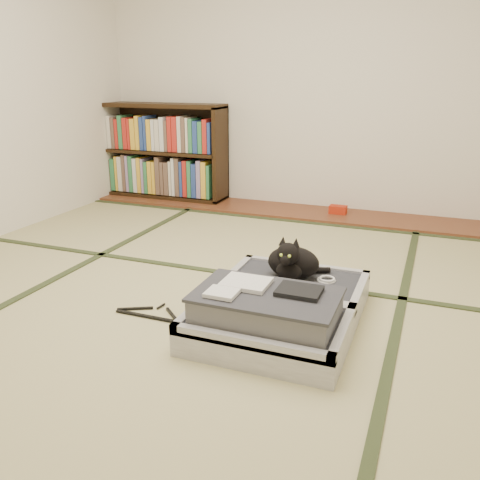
% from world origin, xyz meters
% --- Properties ---
extents(floor, '(4.50, 4.50, 0.00)m').
position_xyz_m(floor, '(0.00, 0.00, 0.00)').
color(floor, tan).
rests_on(floor, ground).
extents(wood_strip, '(4.00, 0.50, 0.02)m').
position_xyz_m(wood_strip, '(0.00, 2.00, 0.01)').
color(wood_strip, brown).
rests_on(wood_strip, ground).
extents(red_item, '(0.15, 0.09, 0.07)m').
position_xyz_m(red_item, '(0.32, 2.03, 0.06)').
color(red_item, '#A8220D').
rests_on(red_item, wood_strip).
extents(room_shell, '(4.50, 4.50, 4.50)m').
position_xyz_m(room_shell, '(0.00, 0.00, 1.46)').
color(room_shell, white).
rests_on(room_shell, ground).
extents(tatami_borders, '(4.00, 4.50, 0.01)m').
position_xyz_m(tatami_borders, '(0.00, 0.49, 0.00)').
color(tatami_borders, '#2D381E').
rests_on(tatami_borders, ground).
extents(bookcase, '(1.37, 0.31, 0.92)m').
position_xyz_m(bookcase, '(-1.48, 2.07, 0.45)').
color(bookcase, black).
rests_on(bookcase, wood_strip).
extents(suitcase, '(0.73, 0.97, 0.29)m').
position_xyz_m(suitcase, '(0.45, -0.16, 0.10)').
color(suitcase, silver).
rests_on(suitcase, floor).
extents(cat, '(0.32, 0.33, 0.26)m').
position_xyz_m(cat, '(0.43, 0.13, 0.24)').
color(cat, black).
rests_on(cat, suitcase).
extents(cable_coil, '(0.10, 0.10, 0.02)m').
position_xyz_m(cable_coil, '(0.62, 0.17, 0.15)').
color(cable_coil, white).
rests_on(cable_coil, suitcase).
extents(hanger, '(0.39, 0.18, 0.01)m').
position_xyz_m(hanger, '(-0.20, -0.28, 0.01)').
color(hanger, black).
rests_on(hanger, floor).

